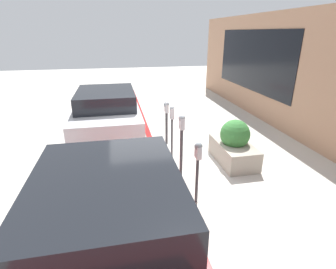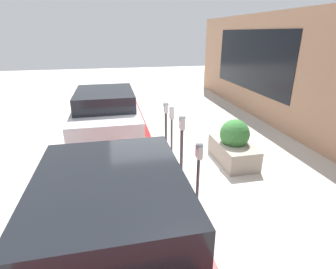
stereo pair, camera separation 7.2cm
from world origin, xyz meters
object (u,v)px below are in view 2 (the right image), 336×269
Objects in this scene: parking_meter_second at (182,136)px; parked_car_middle at (106,112)px; parking_meter_nearest at (199,159)px; parking_meter_middle at (172,122)px; planter_box at (234,145)px; parking_meter_fourth at (166,115)px; parked_car_front at (114,227)px.

parked_car_middle reaches higher than parking_meter_second.
parked_car_middle is (4.03, 1.73, -0.12)m from parking_meter_nearest.
parking_meter_nearest is at bearing -178.75° from parking_meter_middle.
parking_meter_second is at bearing 106.14° from planter_box.
parked_car_middle is (2.54, 3.18, 0.36)m from planter_box.
parking_meter_fourth reaches higher than planter_box.
parked_car_front reaches higher than parking_meter_middle.
planter_box is 0.35× the size of parked_car_middle.
parking_meter_fourth is (3.00, 0.01, -0.04)m from parking_meter_nearest.
parked_car_front is at bearing 148.40° from parking_meter_second.
planter_box is 4.09m from parked_car_middle.
parked_car_front reaches higher than parking_meter_fourth.
parking_meter_middle is 0.93m from parking_meter_fourth.
parked_car_middle reaches higher than parking_meter_fourth.
parking_meter_second is (1.06, 0.05, 0.07)m from parking_meter_nearest.
parking_meter_middle is 0.95× the size of planter_box.
parking_meter_second is 0.35× the size of parked_car_middle.
parked_car_front is at bearing 132.45° from parking_meter_nearest.
parked_car_front is (-2.52, 1.55, -0.14)m from parking_meter_second.
parking_meter_middle is 0.35× the size of parked_car_front.
parking_meter_nearest is 0.85× the size of planter_box.
parking_meter_fourth is 4.74m from parked_car_front.
parked_car_front is (-4.46, 1.59, -0.02)m from parking_meter_fourth.
planter_box is (0.44, -1.51, -0.55)m from parking_meter_second.
parking_meter_middle is 3.86m from parked_car_front.
parking_meter_nearest is at bearing -156.71° from parked_car_middle.
parking_meter_second is 1.05× the size of parking_meter_middle.
planter_box is 4.27m from parked_car_front.
parked_car_middle is at bearing 51.43° from planter_box.
parking_meter_fourth is (0.93, -0.04, -0.11)m from parking_meter_middle.
parking_meter_fourth is (1.95, -0.04, -0.11)m from parking_meter_second.
parking_meter_middle reaches higher than parking_meter_fourth.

